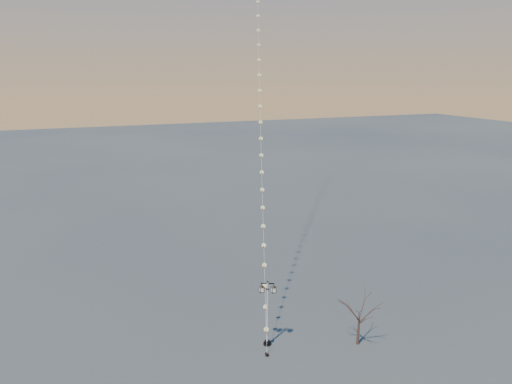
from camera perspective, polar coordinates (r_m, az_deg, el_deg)
name	(u,v)px	position (r m, az deg, el deg)	size (l,w,h in m)	color
ground	(278,352)	(33.58, 2.81, -19.31)	(300.00, 300.00, 0.00)	#424442
street_lamp	(267,310)	(32.86, 1.44, -14.53)	(1.18, 0.77, 4.94)	black
bare_tree	(360,312)	(33.81, 12.83, -14.37)	(2.22, 2.22, 3.69)	#442D25
kite_train	(259,31)	(46.61, 0.39, 19.54)	(13.62, 36.54, 45.62)	black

